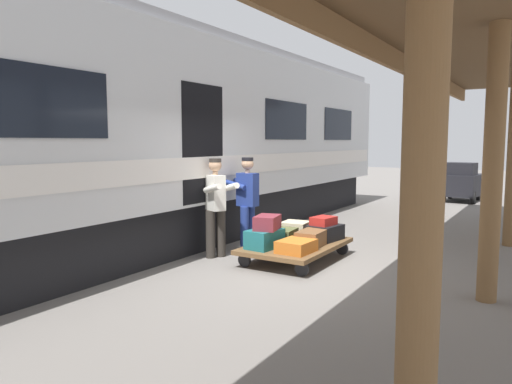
{
  "coord_description": "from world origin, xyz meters",
  "views": [
    {
      "loc": [
        -3.13,
        6.48,
        1.99
      ],
      "look_at": [
        1.03,
        -0.27,
        1.15
      ],
      "focal_mm": 33.58,
      "sensor_mm": 36.0,
      "label": 1
    }
  ],
  "objects_px": {
    "suitcase_brown_leather": "(311,238)",
    "suitcase_cream_canvas": "(296,229)",
    "luggage_cart": "(296,246)",
    "suitcase_orange_carryall": "(296,246)",
    "porter_in_overalls": "(247,200)",
    "train_car": "(139,138)",
    "baggage_tug": "(461,183)",
    "suitcase_red_plastic": "(324,221)",
    "porter_by_door": "(216,204)",
    "suitcase_teal_softside": "(264,239)",
    "suitcase_olive_duffel": "(281,235)",
    "suitcase_black_hardshell": "(325,232)",
    "suitcase_burgundy_valise": "(267,223)"
  },
  "relations": [
    {
      "from": "suitcase_cream_canvas",
      "to": "baggage_tug",
      "type": "xyz_separation_m",
      "value": [
        -1.36,
        -9.45,
        0.21
      ]
    },
    {
      "from": "suitcase_cream_canvas",
      "to": "baggage_tug",
      "type": "relative_size",
      "value": 0.25
    },
    {
      "from": "suitcase_brown_leather",
      "to": "suitcase_olive_duffel",
      "type": "bearing_deg",
      "value": 0.0
    },
    {
      "from": "suitcase_red_plastic",
      "to": "suitcase_orange_carryall",
      "type": "bearing_deg",
      "value": 91.39
    },
    {
      "from": "train_car",
      "to": "suitcase_burgundy_valise",
      "type": "relative_size",
      "value": 35.6
    },
    {
      "from": "suitcase_orange_carryall",
      "to": "suitcase_black_hardshell",
      "type": "relative_size",
      "value": 0.97
    },
    {
      "from": "train_car",
      "to": "baggage_tug",
      "type": "bearing_deg",
      "value": -110.97
    },
    {
      "from": "suitcase_red_plastic",
      "to": "porter_by_door",
      "type": "distance_m",
      "value": 1.88
    },
    {
      "from": "porter_by_door",
      "to": "baggage_tug",
      "type": "bearing_deg",
      "value": -102.51
    },
    {
      "from": "luggage_cart",
      "to": "suitcase_orange_carryall",
      "type": "bearing_deg",
      "value": 117.44
    },
    {
      "from": "suitcase_burgundy_valise",
      "to": "suitcase_cream_canvas",
      "type": "bearing_deg",
      "value": -88.46
    },
    {
      "from": "suitcase_orange_carryall",
      "to": "suitcase_burgundy_valise",
      "type": "relative_size",
      "value": 1.17
    },
    {
      "from": "suitcase_orange_carryall",
      "to": "porter_in_overalls",
      "type": "height_order",
      "value": "porter_in_overalls"
    },
    {
      "from": "suitcase_orange_carryall",
      "to": "suitcase_teal_softside",
      "type": "xyz_separation_m",
      "value": [
        0.57,
        0.0,
        0.05
      ]
    },
    {
      "from": "suitcase_orange_carryall",
      "to": "train_car",
      "type": "bearing_deg",
      "value": 0.39
    },
    {
      "from": "suitcase_orange_carryall",
      "to": "suitcase_brown_leather",
      "type": "relative_size",
      "value": 0.95
    },
    {
      "from": "suitcase_black_hardshell",
      "to": "suitcase_teal_softside",
      "type": "bearing_deg",
      "value": 62.56
    },
    {
      "from": "train_car",
      "to": "luggage_cart",
      "type": "bearing_deg",
      "value": -169.12
    },
    {
      "from": "suitcase_red_plastic",
      "to": "suitcase_olive_duffel",
      "type": "bearing_deg",
      "value": 44.71
    },
    {
      "from": "suitcase_olive_duffel",
      "to": "suitcase_red_plastic",
      "type": "relative_size",
      "value": 1.12
    },
    {
      "from": "suitcase_orange_carryall",
      "to": "suitcase_brown_leather",
      "type": "bearing_deg",
      "value": -90.0
    },
    {
      "from": "train_car",
      "to": "suitcase_teal_softside",
      "type": "distance_m",
      "value": 3.15
    },
    {
      "from": "baggage_tug",
      "to": "porter_in_overalls",
      "type": "bearing_deg",
      "value": 77.41
    },
    {
      "from": "suitcase_orange_carryall",
      "to": "suitcase_cream_canvas",
      "type": "bearing_deg",
      "value": -62.56
    },
    {
      "from": "baggage_tug",
      "to": "suitcase_black_hardshell",
      "type": "bearing_deg",
      "value": 85.24
    },
    {
      "from": "suitcase_teal_softside",
      "to": "baggage_tug",
      "type": "xyz_separation_m",
      "value": [
        -1.36,
        -10.55,
        0.19
      ]
    },
    {
      "from": "suitcase_olive_duffel",
      "to": "suitcase_burgundy_valise",
      "type": "bearing_deg",
      "value": 93.18
    },
    {
      "from": "train_car",
      "to": "suitcase_cream_canvas",
      "type": "height_order",
      "value": "train_car"
    },
    {
      "from": "porter_in_overalls",
      "to": "train_car",
      "type": "bearing_deg",
      "value": 22.77
    },
    {
      "from": "luggage_cart",
      "to": "porter_by_door",
      "type": "relative_size",
      "value": 1.18
    },
    {
      "from": "suitcase_teal_softside",
      "to": "suitcase_cream_canvas",
      "type": "distance_m",
      "value": 1.1
    },
    {
      "from": "suitcase_cream_canvas",
      "to": "suitcase_black_hardshell",
      "type": "bearing_deg",
      "value": 180.0
    },
    {
      "from": "train_car",
      "to": "suitcase_teal_softside",
      "type": "xyz_separation_m",
      "value": [
        -2.69,
        -0.02,
        -1.63
      ]
    },
    {
      "from": "suitcase_olive_duffel",
      "to": "porter_in_overalls",
      "type": "relative_size",
      "value": 0.28
    },
    {
      "from": "suitcase_black_hardshell",
      "to": "suitcase_burgundy_valise",
      "type": "relative_size",
      "value": 1.2
    },
    {
      "from": "train_car",
      "to": "suitcase_brown_leather",
      "type": "xyz_separation_m",
      "value": [
        -3.27,
        -0.57,
        -1.65
      ]
    },
    {
      "from": "suitcase_brown_leather",
      "to": "porter_by_door",
      "type": "height_order",
      "value": "porter_by_door"
    },
    {
      "from": "suitcase_orange_carryall",
      "to": "suitcase_red_plastic",
      "type": "bearing_deg",
      "value": -88.61
    },
    {
      "from": "suitcase_cream_canvas",
      "to": "suitcase_red_plastic",
      "type": "relative_size",
      "value": 1.07
    },
    {
      "from": "suitcase_brown_leather",
      "to": "suitcase_cream_canvas",
      "type": "xyz_separation_m",
      "value": [
        0.57,
        -0.55,
        0.01
      ]
    },
    {
      "from": "suitcase_brown_leather",
      "to": "porter_by_door",
      "type": "distance_m",
      "value": 1.71
    },
    {
      "from": "suitcase_red_plastic",
      "to": "train_car",
      "type": "bearing_deg",
      "value": 18.95
    },
    {
      "from": "suitcase_brown_leather",
      "to": "baggage_tug",
      "type": "xyz_separation_m",
      "value": [
        -0.79,
        -10.0,
        0.22
      ]
    },
    {
      "from": "suitcase_olive_duffel",
      "to": "porter_by_door",
      "type": "relative_size",
      "value": 0.28
    },
    {
      "from": "luggage_cart",
      "to": "suitcase_cream_canvas",
      "type": "relative_size",
      "value": 4.42
    },
    {
      "from": "suitcase_cream_canvas",
      "to": "baggage_tug",
      "type": "bearing_deg",
      "value": -98.18
    },
    {
      "from": "porter_by_door",
      "to": "suitcase_black_hardshell",
      "type": "bearing_deg",
      "value": -145.24
    },
    {
      "from": "suitcase_olive_duffel",
      "to": "baggage_tug",
      "type": "height_order",
      "value": "baggage_tug"
    },
    {
      "from": "suitcase_teal_softside",
      "to": "suitcase_brown_leather",
      "type": "bearing_deg",
      "value": -136.08
    },
    {
      "from": "baggage_tug",
      "to": "suitcase_teal_softside",
      "type": "bearing_deg",
      "value": 82.67
    }
  ]
}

